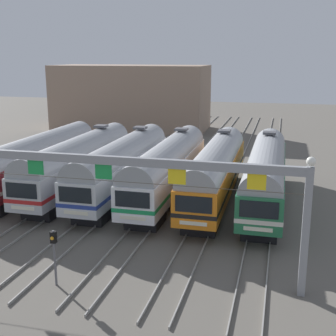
{
  "coord_description": "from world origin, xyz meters",
  "views": [
    {
      "loc": [
        10.76,
        -34.7,
        11.48
      ],
      "look_at": [
        1.34,
        2.51,
        1.91
      ],
      "focal_mm": 48.56,
      "sensor_mm": 36.0,
      "label": 1
    }
  ],
  "objects_px": {
    "commuter_train_maroon": "(38,159)",
    "catenary_gantry": "(69,175)",
    "yard_signal_mast": "(54,247)",
    "commuter_train_green": "(266,172)",
    "commuter_train_orange": "(215,169)",
    "commuter_train_stainless": "(79,161)",
    "commuter_train_silver": "(122,164)",
    "commuter_train_white": "(168,166)"
  },
  "relations": [
    {
      "from": "commuter_train_stainless",
      "to": "yard_signal_mast",
      "type": "distance_m",
      "value": 16.66
    },
    {
      "from": "commuter_train_orange",
      "to": "yard_signal_mast",
      "type": "relative_size",
      "value": 6.07
    },
    {
      "from": "commuter_train_stainless",
      "to": "commuter_train_green",
      "type": "xyz_separation_m",
      "value": [
        15.6,
        0.0,
        0.0
      ]
    },
    {
      "from": "commuter_train_silver",
      "to": "commuter_train_green",
      "type": "bearing_deg",
      "value": 0.0
    },
    {
      "from": "commuter_train_green",
      "to": "yard_signal_mast",
      "type": "height_order",
      "value": "commuter_train_green"
    },
    {
      "from": "commuter_train_maroon",
      "to": "commuter_train_orange",
      "type": "height_order",
      "value": "commuter_train_orange"
    },
    {
      "from": "commuter_train_silver",
      "to": "commuter_train_orange",
      "type": "bearing_deg",
      "value": 0.0
    },
    {
      "from": "commuter_train_orange",
      "to": "commuter_train_stainless",
      "type": "bearing_deg",
      "value": 180.0
    },
    {
      "from": "commuter_train_white",
      "to": "commuter_train_orange",
      "type": "distance_m",
      "value": 3.9
    },
    {
      "from": "commuter_train_stainless",
      "to": "yard_signal_mast",
      "type": "xyz_separation_m",
      "value": [
        5.85,
        -15.58,
        -0.61
      ]
    },
    {
      "from": "commuter_train_maroon",
      "to": "catenary_gantry",
      "type": "xyz_separation_m",
      "value": [
        9.75,
        -13.49,
        2.64
      ]
    },
    {
      "from": "yard_signal_mast",
      "to": "commuter_train_silver",
      "type": "bearing_deg",
      "value": 97.13
    },
    {
      "from": "commuter_train_white",
      "to": "commuter_train_green",
      "type": "distance_m",
      "value": 7.8
    },
    {
      "from": "commuter_train_stainless",
      "to": "catenary_gantry",
      "type": "distance_m",
      "value": 14.95
    },
    {
      "from": "commuter_train_silver",
      "to": "commuter_train_white",
      "type": "height_order",
      "value": "same"
    },
    {
      "from": "commuter_train_stainless",
      "to": "catenary_gantry",
      "type": "relative_size",
      "value": 0.73
    },
    {
      "from": "commuter_train_orange",
      "to": "yard_signal_mast",
      "type": "bearing_deg",
      "value": -110.58
    },
    {
      "from": "commuter_train_silver",
      "to": "catenary_gantry",
      "type": "xyz_separation_m",
      "value": [
        1.95,
        -13.5,
        2.64
      ]
    },
    {
      "from": "commuter_train_maroon",
      "to": "commuter_train_stainless",
      "type": "xyz_separation_m",
      "value": [
        3.9,
        0.0,
        0.0
      ]
    },
    {
      "from": "commuter_train_silver",
      "to": "commuter_train_green",
      "type": "distance_m",
      "value": 11.7
    },
    {
      "from": "commuter_train_white",
      "to": "commuter_train_green",
      "type": "relative_size",
      "value": 1.0
    },
    {
      "from": "commuter_train_silver",
      "to": "yard_signal_mast",
      "type": "relative_size",
      "value": 6.07
    },
    {
      "from": "commuter_train_silver",
      "to": "commuter_train_green",
      "type": "height_order",
      "value": "same"
    },
    {
      "from": "commuter_train_orange",
      "to": "catenary_gantry",
      "type": "relative_size",
      "value": 0.73
    },
    {
      "from": "commuter_train_stainless",
      "to": "commuter_train_green",
      "type": "height_order",
      "value": "same"
    },
    {
      "from": "commuter_train_maroon",
      "to": "commuter_train_silver",
      "type": "relative_size",
      "value": 1.0
    },
    {
      "from": "commuter_train_stainless",
      "to": "commuter_train_orange",
      "type": "height_order",
      "value": "same"
    },
    {
      "from": "commuter_train_green",
      "to": "commuter_train_silver",
      "type": "bearing_deg",
      "value": 180.0
    },
    {
      "from": "commuter_train_silver",
      "to": "commuter_train_maroon",
      "type": "bearing_deg",
      "value": -179.97
    },
    {
      "from": "commuter_train_silver",
      "to": "commuter_train_green",
      "type": "relative_size",
      "value": 1.0
    },
    {
      "from": "catenary_gantry",
      "to": "yard_signal_mast",
      "type": "xyz_separation_m",
      "value": [
        0.0,
        -2.09,
        -3.25
      ]
    },
    {
      "from": "yard_signal_mast",
      "to": "commuter_train_stainless",
      "type": "bearing_deg",
      "value": 110.58
    },
    {
      "from": "commuter_train_white",
      "to": "commuter_train_orange",
      "type": "bearing_deg",
      "value": 0.0
    },
    {
      "from": "commuter_train_maroon",
      "to": "commuter_train_green",
      "type": "distance_m",
      "value": 19.5
    },
    {
      "from": "commuter_train_green",
      "to": "commuter_train_orange",
      "type": "bearing_deg",
      "value": 180.0
    },
    {
      "from": "commuter_train_stainless",
      "to": "commuter_train_white",
      "type": "distance_m",
      "value": 7.8
    },
    {
      "from": "commuter_train_stainless",
      "to": "yard_signal_mast",
      "type": "bearing_deg",
      "value": -69.42
    },
    {
      "from": "commuter_train_white",
      "to": "commuter_train_green",
      "type": "bearing_deg",
      "value": 0.0
    },
    {
      "from": "commuter_train_white",
      "to": "catenary_gantry",
      "type": "xyz_separation_m",
      "value": [
        -1.95,
        -13.5,
        2.64
      ]
    },
    {
      "from": "commuter_train_white",
      "to": "commuter_train_orange",
      "type": "relative_size",
      "value": 1.0
    },
    {
      "from": "commuter_train_green",
      "to": "catenary_gantry",
      "type": "relative_size",
      "value": 0.73
    },
    {
      "from": "commuter_train_white",
      "to": "yard_signal_mast",
      "type": "distance_m",
      "value": 15.72
    }
  ]
}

